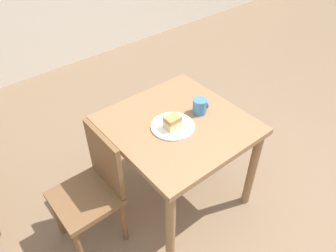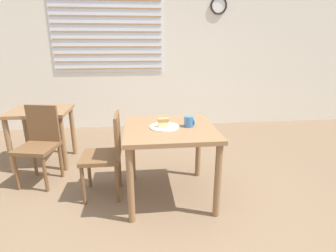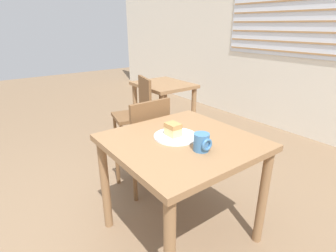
# 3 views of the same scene
# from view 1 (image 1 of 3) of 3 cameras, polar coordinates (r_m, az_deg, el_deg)

# --- Properties ---
(dining_table_near) EXTENTS (0.85, 0.86, 0.74)m
(dining_table_near) POSITION_cam_1_polar(r_m,az_deg,el_deg) (2.19, 1.66, -1.70)
(dining_table_near) COLOR olive
(dining_table_near) RESTS_ON ground_plane
(chair_near_window) EXTENTS (0.38, 0.38, 0.85)m
(chair_near_window) POSITION_cam_1_polar(r_m,az_deg,el_deg) (2.13, -12.95, -10.54)
(chair_near_window) COLOR brown
(chair_near_window) RESTS_ON ground_plane
(plate) EXTENTS (0.28, 0.28, 0.01)m
(plate) POSITION_cam_1_polar(r_m,az_deg,el_deg) (2.08, 0.79, -0.00)
(plate) COLOR white
(plate) RESTS_ON dining_table_near
(cake_slice) EXTENTS (0.10, 0.08, 0.08)m
(cake_slice) POSITION_cam_1_polar(r_m,az_deg,el_deg) (2.03, 0.79, 0.70)
(cake_slice) COLOR #E0C67F
(cake_slice) RESTS_ON plate
(coffee_mug) EXTENTS (0.10, 0.09, 0.10)m
(coffee_mug) POSITION_cam_1_polar(r_m,az_deg,el_deg) (2.18, 5.61, 3.47)
(coffee_mug) COLOR teal
(coffee_mug) RESTS_ON dining_table_near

